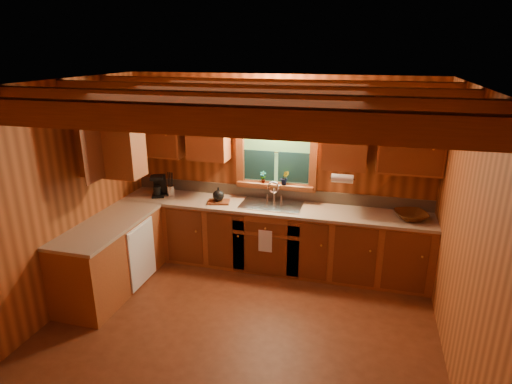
{
  "coord_description": "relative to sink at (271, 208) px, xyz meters",
  "views": [
    {
      "loc": [
        1.2,
        -3.67,
        2.91
      ],
      "look_at": [
        0.0,
        0.8,
        1.35
      ],
      "focal_mm": 29.95,
      "sensor_mm": 36.0,
      "label": 1
    }
  ],
  "objects": [
    {
      "name": "dish_towel",
      "position": [
        0.0,
        -0.34,
        -0.34
      ],
      "size": [
        0.18,
        0.01,
        0.3
      ],
      "primitive_type": "cube",
      "color": "white",
      "rests_on": "base_cabinets"
    },
    {
      "name": "teakettle",
      "position": [
        -0.72,
        -0.09,
        0.15
      ],
      "size": [
        0.16,
        0.16,
        0.2
      ],
      "rotation": [
        0.0,
        0.0,
        -0.11
      ],
      "color": "black",
      "rests_on": "cutting_board"
    },
    {
      "name": "dishwasher_panel",
      "position": [
        -1.47,
        -0.92,
        -0.43
      ],
      "size": [
        0.02,
        0.6,
        0.8
      ],
      "primitive_type": "cube",
      "color": "white",
      "rests_on": "base_cabinets"
    },
    {
      "name": "cutting_board",
      "position": [
        -0.72,
        -0.09,
        0.06
      ],
      "size": [
        0.33,
        0.27,
        0.03
      ],
      "primitive_type": "cube",
      "rotation": [
        0.0,
        0.0,
        0.23
      ],
      "color": "#632C15",
      "rests_on": "countertop"
    },
    {
      "name": "base_cabinets",
      "position": [
        -0.49,
        -0.32,
        -0.43
      ],
      "size": [
        4.2,
        2.22,
        0.86
      ],
      "color": "brown",
      "rests_on": "ground"
    },
    {
      "name": "sink",
      "position": [
        0.0,
        0.0,
        0.0
      ],
      "size": [
        0.82,
        0.48,
        0.43
      ],
      "color": "silver",
      "rests_on": "countertop"
    },
    {
      "name": "backsplash",
      "position": [
        0.0,
        0.28,
        0.12
      ],
      "size": [
        4.2,
        0.02,
        0.16
      ],
      "primitive_type": "cube",
      "color": "tan",
      "rests_on": "room"
    },
    {
      "name": "coffee_maker",
      "position": [
        -1.65,
        -0.03,
        0.19
      ],
      "size": [
        0.17,
        0.22,
        0.3
      ],
      "rotation": [
        0.0,
        0.0,
        0.4
      ],
      "color": "black",
      "rests_on": "countertop"
    },
    {
      "name": "window",
      "position": [
        0.0,
        0.26,
        0.67
      ],
      "size": [
        1.12,
        0.08,
        1.0
      ],
      "color": "brown",
      "rests_on": "room"
    },
    {
      "name": "upper_cabinets",
      "position": [
        -0.56,
        -0.18,
        0.98
      ],
      "size": [
        4.19,
        1.77,
        0.78
      ],
      "color": "brown",
      "rests_on": "room"
    },
    {
      "name": "potted_plant_left",
      "position": [
        -0.17,
        0.2,
        0.37
      ],
      "size": [
        0.09,
        0.07,
        0.17
      ],
      "primitive_type": "imported",
      "rotation": [
        0.0,
        0.0,
        -0.08
      ],
      "color": "#632C15",
      "rests_on": "window_sill"
    },
    {
      "name": "countertop",
      "position": [
        -0.48,
        -0.31,
        0.02
      ],
      "size": [
        4.2,
        2.24,
        0.04
      ],
      "color": "tan",
      "rests_on": "base_cabinets"
    },
    {
      "name": "wall_sconce",
      "position": [
        0.0,
        0.14,
        1.31
      ],
      "size": [
        0.45,
        0.21,
        0.17
      ],
      "color": "black",
      "rests_on": "room"
    },
    {
      "name": "wicker_basket",
      "position": [
        1.78,
        -0.04,
        0.09
      ],
      "size": [
        0.5,
        0.5,
        0.1
      ],
      "primitive_type": "imported",
      "rotation": [
        0.0,
        0.0,
        0.34
      ],
      "color": "#48230C",
      "rests_on": "countertop"
    },
    {
      "name": "room",
      "position": [
        0.0,
        -1.6,
        0.44
      ],
      "size": [
        4.2,
        4.2,
        4.2
      ],
      "color": "#5D2C16",
      "rests_on": "ground"
    },
    {
      "name": "paper_towel_roll",
      "position": [
        0.92,
        -0.07,
        0.51
      ],
      "size": [
        0.27,
        0.11,
        0.11
      ],
      "primitive_type": "cylinder",
      "rotation": [
        0.0,
        1.57,
        0.0
      ],
      "color": "white",
      "rests_on": "upper_cabinets"
    },
    {
      "name": "potted_plant_right",
      "position": [
        0.14,
        0.2,
        0.38
      ],
      "size": [
        0.13,
        0.11,
        0.2
      ],
      "primitive_type": "imported",
      "rotation": [
        0.0,
        0.0,
        0.23
      ],
      "color": "#632C15",
      "rests_on": "window_sill"
    },
    {
      "name": "utensil_crock",
      "position": [
        -1.48,
        0.0,
        0.13
      ],
      "size": [
        0.12,
        0.12,
        0.35
      ],
      "rotation": [
        0.0,
        0.0,
        -0.11
      ],
      "color": "silver",
      "rests_on": "countertop"
    },
    {
      "name": "ceiling_beams",
      "position": [
        0.0,
        -1.6,
        1.63
      ],
      "size": [
        4.2,
        2.54,
        0.18
      ],
      "color": "brown",
      "rests_on": "room"
    },
    {
      "name": "window_sill",
      "position": [
        0.0,
        0.22,
        0.26
      ],
      "size": [
        1.06,
        0.14,
        0.04
      ],
      "primitive_type": "cube",
      "color": "brown",
      "rests_on": "room"
    }
  ]
}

